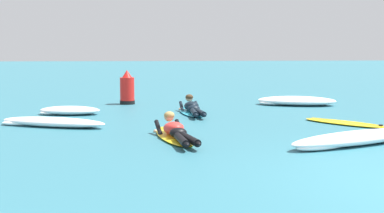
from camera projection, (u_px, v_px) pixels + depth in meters
The scene contains 9 objects.
ground_plane at pixel (253, 103), 16.49m from camera, with size 120.00×120.00×0.00m, color #2D6B7A.
surfer_near at pixel (175, 132), 9.83m from camera, with size 0.92×2.61×0.54m.
surfer_far at pixel (192, 109), 13.72m from camera, with size 0.70×2.58×0.53m.
drifting_surfboard at pixel (346, 123), 11.80m from camera, with size 1.77×2.01×0.16m.
whitewater_front at pixel (70, 111), 13.57m from camera, with size 1.76×1.06×0.23m.
whitewater_mid_right at pixel (358, 138), 9.32m from camera, with size 3.19×1.81×0.25m.
whitewater_back at pixel (297, 101), 15.84m from camera, with size 2.68×1.81×0.28m.
whitewater_far_band at pixel (53, 122), 11.44m from camera, with size 2.66×1.56×0.22m.
channel_marker_buoy at pixel (127, 90), 16.10m from camera, with size 0.49×0.49×1.10m.
Camera 1 is at (-3.75, -6.09, 1.77)m, focal length 46.55 mm.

